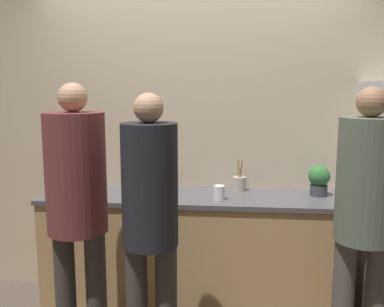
% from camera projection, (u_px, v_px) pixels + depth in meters
% --- Properties ---
extents(wall_back, '(5.20, 0.06, 2.60)m').
position_uv_depth(wall_back, '(198.00, 139.00, 3.50)').
color(wall_back, '#C6B293').
rests_on(wall_back, ground_plane).
extents(counter, '(2.33, 0.61, 0.91)m').
position_uv_depth(counter, '(195.00, 251.00, 3.35)').
color(counter, tan).
rests_on(counter, ground_plane).
extents(person_left, '(0.37, 0.37, 1.75)m').
position_uv_depth(person_left, '(77.00, 197.00, 2.61)').
color(person_left, '#38332D').
rests_on(person_left, ground_plane).
extents(person_center, '(0.32, 0.32, 1.69)m').
position_uv_depth(person_center, '(150.00, 215.00, 2.47)').
color(person_center, '#38332D').
rests_on(person_center, ground_plane).
extents(person_right, '(0.34, 0.34, 1.73)m').
position_uv_depth(person_right, '(365.00, 208.00, 2.49)').
color(person_right, '#4C4742').
rests_on(person_right, ground_plane).
extents(fruit_bowl, '(0.36, 0.36, 0.12)m').
position_uv_depth(fruit_bowl, '(153.00, 184.00, 3.43)').
color(fruit_bowl, brown).
rests_on(fruit_bowl, counter).
extents(utensil_crock, '(0.11, 0.11, 0.25)m').
position_uv_depth(utensil_crock, '(239.00, 183.00, 3.39)').
color(utensil_crock, '#ADA393').
rests_on(utensil_crock, counter).
extents(bottle_clear, '(0.07, 0.07, 0.16)m').
position_uv_depth(bottle_clear, '(89.00, 190.00, 3.17)').
color(bottle_clear, silver).
rests_on(bottle_clear, counter).
extents(bottle_green, '(0.07, 0.07, 0.16)m').
position_uv_depth(bottle_green, '(88.00, 181.00, 3.44)').
color(bottle_green, '#236033').
rests_on(bottle_green, counter).
extents(cup_black, '(0.09, 0.09, 0.10)m').
position_uv_depth(cup_black, '(54.00, 190.00, 3.19)').
color(cup_black, '#28282D').
rests_on(cup_black, counter).
extents(cup_white, '(0.08, 0.08, 0.10)m').
position_uv_depth(cup_white, '(219.00, 193.00, 3.12)').
color(cup_white, white).
rests_on(cup_white, counter).
extents(potted_plant, '(0.16, 0.16, 0.23)m').
position_uv_depth(potted_plant, '(319.00, 179.00, 3.23)').
color(potted_plant, '#3D3D42').
rests_on(potted_plant, counter).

